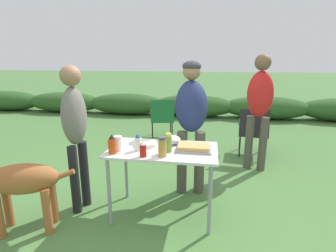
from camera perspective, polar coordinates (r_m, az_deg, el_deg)
ground_plane at (r=3.00m, az=-1.06°, el=-18.46°), size 60.00×60.00×0.00m
shrub_hedge at (r=7.58m, az=5.61°, el=4.43°), size 14.40×0.90×0.61m
folding_table at (r=2.69m, az=-1.12°, el=-6.56°), size 1.10×0.64×0.74m
food_tray at (r=2.64m, az=5.63°, el=-4.72°), size 0.35×0.24×0.06m
plate_stack at (r=2.76m, az=-4.76°, el=-3.91°), size 0.22×0.22×0.04m
mixing_bowl at (r=2.81m, az=0.73°, el=-2.99°), size 0.20×0.20×0.09m
paper_cup_stack at (r=2.64m, az=-10.86°, el=-3.76°), size 0.08×0.08×0.15m
spice_jar at (r=2.44m, az=-1.25°, el=-4.59°), size 0.08×0.08×0.19m
hot_sauce_bottle at (r=2.58m, az=-12.03°, el=-3.96°), size 0.08×0.08×0.19m
ketchup_bottle at (r=2.46m, az=-5.47°, el=-5.07°), size 0.06×0.06×0.15m
mayo_bottle at (r=2.62m, az=-6.57°, el=-3.62°), size 0.07×0.07×0.17m
relish_jar at (r=2.56m, az=0.10°, el=-3.71°), size 0.06×0.06×0.19m
standing_person_with_beanie at (r=3.18m, az=5.09°, el=2.86°), size 0.45×0.54×1.60m
standing_person_in_red_jacket at (r=3.97m, az=19.28°, el=4.88°), size 0.42×0.35×1.69m
standing_person_in_olive_jacket at (r=2.88m, az=-19.60°, el=0.22°), size 0.27×0.34×1.57m
dog at (r=2.89m, az=-30.22°, el=-10.50°), size 1.02×0.47×0.75m
camp_chair_green_behind_table at (r=4.62m, az=18.05°, el=-0.78°), size 0.53×0.64×0.83m
camp_chair_near_hedge at (r=5.34m, az=-1.31°, el=1.99°), size 0.59×0.68×0.83m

